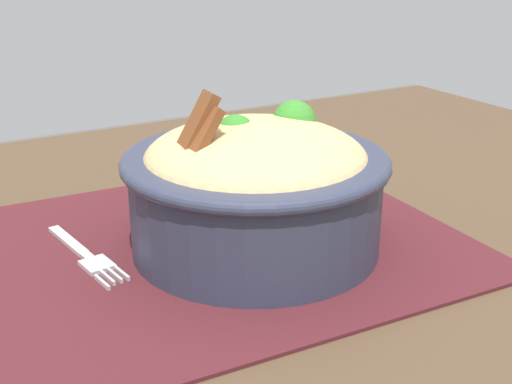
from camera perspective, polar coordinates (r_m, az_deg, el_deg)
table at (r=0.61m, az=-1.38°, el=-11.21°), size 1.20×0.87×0.72m
placemat at (r=0.59m, az=-3.60°, el=-4.40°), size 0.43×0.36×0.00m
bowl at (r=0.56m, az=0.01°, el=0.75°), size 0.26×0.26×0.14m
fork at (r=0.58m, az=-14.10°, el=-5.23°), size 0.03×0.13×0.00m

